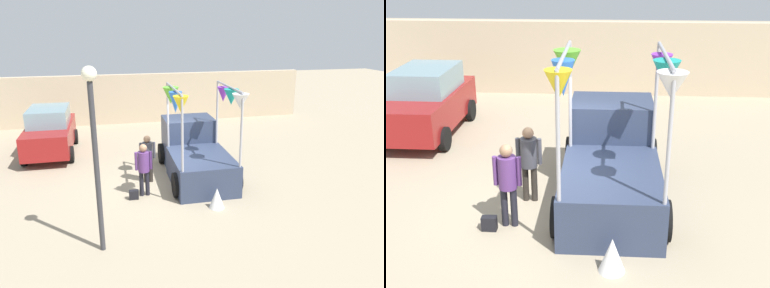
# 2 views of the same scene
# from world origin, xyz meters

# --- Properties ---
(ground_plane) EXTENTS (60.00, 60.00, 0.00)m
(ground_plane) POSITION_xyz_m (0.00, 0.00, 0.00)
(ground_plane) COLOR gray
(vendor_truck) EXTENTS (2.42, 4.10, 3.24)m
(vendor_truck) POSITION_xyz_m (1.10, 0.73, 0.88)
(vendor_truck) COLOR #2D3851
(vendor_truck) RESTS_ON ground
(parked_car) EXTENTS (1.88, 4.00, 1.88)m
(parked_car) POSITION_xyz_m (-4.07, 4.19, 0.94)
(parked_car) COLOR maroon
(parked_car) RESTS_ON ground
(person_customer) EXTENTS (0.53, 0.34, 1.65)m
(person_customer) POSITION_xyz_m (-0.80, -0.68, 0.99)
(person_customer) COLOR black
(person_customer) RESTS_ON ground
(person_vendor) EXTENTS (0.53, 0.34, 1.61)m
(person_vendor) POSITION_xyz_m (-0.57, 0.34, 0.97)
(person_vendor) COLOR #2D2823
(person_vendor) RESTS_ON ground
(handbag) EXTENTS (0.28, 0.16, 0.28)m
(handbag) POSITION_xyz_m (-1.15, -0.88, 0.14)
(handbag) COLOR black
(handbag) RESTS_ON ground
(brick_boundary_wall) EXTENTS (18.00, 0.36, 2.60)m
(brick_boundary_wall) POSITION_xyz_m (0.00, 8.72, 1.30)
(brick_boundary_wall) COLOR tan
(brick_boundary_wall) RESTS_ON ground
(folded_kite_bundle_white) EXTENTS (0.45, 0.45, 0.60)m
(folded_kite_bundle_white) POSITION_xyz_m (1.13, -1.98, 0.30)
(folded_kite_bundle_white) COLOR white
(folded_kite_bundle_white) RESTS_ON ground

